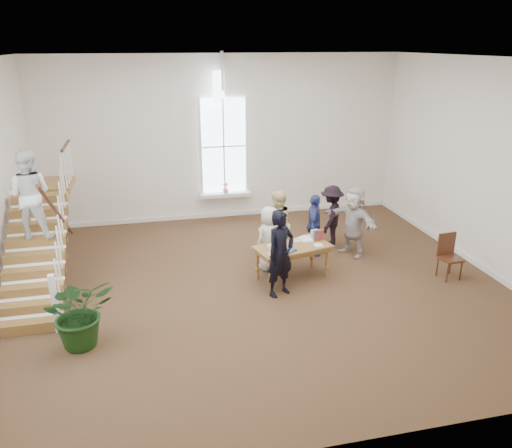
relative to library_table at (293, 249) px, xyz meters
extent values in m
plane|color=#4C301E|center=(-0.74, -0.18, -0.66)|extent=(10.00, 10.00, 0.00)
plane|color=white|center=(-0.74, 4.32, 1.59)|extent=(10.00, 0.00, 10.00)
plane|color=white|center=(-0.74, -4.68, 1.59)|extent=(10.00, 0.00, 10.00)
plane|color=white|center=(4.26, -0.18, 1.59)|extent=(0.00, 9.00, 9.00)
plane|color=white|center=(-0.74, -0.18, 3.84)|extent=(10.00, 10.00, 0.00)
cube|color=white|center=(-0.74, 4.14, 0.04)|extent=(1.45, 0.28, 0.10)
plane|color=white|center=(-0.74, 4.26, 1.39)|extent=(2.60, 0.00, 2.60)
plane|color=white|center=(-0.74, 4.26, 2.99)|extent=(0.60, 0.60, 0.85)
cube|color=white|center=(-0.74, 4.29, -0.60)|extent=(10.00, 0.04, 0.12)
imported|color=pink|center=(-0.74, 4.11, 0.24)|extent=(0.17, 0.17, 0.30)
cube|color=brown|center=(-5.09, -0.98, -0.56)|extent=(1.10, 0.30, 0.20)
cube|color=brown|center=(-5.09, -0.68, -0.36)|extent=(1.10, 0.30, 0.20)
cube|color=brown|center=(-5.09, -0.38, -0.16)|extent=(1.10, 0.30, 0.20)
cube|color=brown|center=(-5.09, -0.08, 0.04)|extent=(1.10, 0.30, 0.20)
cube|color=brown|center=(-5.09, 0.22, 0.24)|extent=(1.10, 0.30, 0.20)
cube|color=brown|center=(-5.09, 0.52, 0.44)|extent=(1.10, 0.30, 0.20)
cube|color=brown|center=(-5.09, 0.82, 0.64)|extent=(1.10, 0.30, 0.20)
cube|color=brown|center=(-5.09, 1.12, 0.84)|extent=(1.10, 0.30, 0.20)
cube|color=brown|center=(-5.09, 1.42, 1.04)|extent=(1.10, 0.30, 0.20)
cube|color=brown|center=(-5.09, 2.32, 1.08)|extent=(1.10, 1.20, 0.12)
cube|color=white|center=(-4.60, -1.13, -0.11)|extent=(0.10, 0.10, 1.10)
cylinder|color=#371C0F|center=(-4.59, 0.22, 1.09)|extent=(0.07, 2.74, 1.86)
imported|color=silver|center=(-5.09, 0.52, 1.41)|extent=(0.94, 0.79, 1.72)
cube|color=brown|center=(0.00, 0.00, 0.06)|extent=(1.72, 1.14, 0.05)
cube|color=brown|center=(0.00, 0.00, -0.02)|extent=(1.57, 0.99, 0.10)
cylinder|color=brown|center=(-0.60, -0.45, -0.32)|extent=(0.07, 0.07, 0.69)
cylinder|color=brown|center=(0.73, -0.12, -0.32)|extent=(0.07, 0.07, 0.69)
cylinder|color=brown|center=(-0.74, 0.12, -0.32)|extent=(0.07, 0.07, 0.69)
cylinder|color=brown|center=(0.59, 0.45, -0.32)|extent=(0.07, 0.07, 0.69)
cube|color=silver|center=(-0.40, -0.17, 0.10)|extent=(0.27, 0.28, 0.03)
cube|color=beige|center=(-0.34, -0.03, 0.10)|extent=(0.26, 0.28, 0.03)
cube|color=tan|center=(0.54, 0.35, 0.10)|extent=(0.27, 0.33, 0.03)
cube|color=silver|center=(-0.41, -0.02, 0.11)|extent=(0.25, 0.26, 0.06)
cube|color=#4C5972|center=(-0.10, -0.16, 0.10)|extent=(0.21, 0.30, 0.04)
cube|color=maroon|center=(-0.16, 0.08, 0.10)|extent=(0.28, 0.27, 0.03)
cube|color=white|center=(0.36, 0.14, 0.11)|extent=(0.24, 0.21, 0.06)
cube|color=#BFB299|center=(0.18, 0.24, 0.09)|extent=(0.26, 0.25, 0.02)
cube|color=silver|center=(0.36, 0.26, 0.11)|extent=(0.34, 0.36, 0.05)
cube|color=beige|center=(0.35, 0.24, 0.11)|extent=(0.24, 0.25, 0.05)
cube|color=tan|center=(-0.52, -0.40, 0.10)|extent=(0.23, 0.22, 0.04)
cube|color=silver|center=(0.51, -0.15, 0.10)|extent=(0.18, 0.20, 0.04)
cube|color=#4C5972|center=(-0.24, -0.29, 0.10)|extent=(0.29, 0.30, 0.04)
imported|color=black|center=(-0.45, -0.65, 0.23)|extent=(0.76, 0.66, 1.76)
imported|color=silver|center=(-0.35, 0.60, 0.06)|extent=(0.83, 0.71, 1.43)
imported|color=#F8E19B|center=(-0.05, 1.10, 0.16)|extent=(1.01, 0.99, 1.64)
imported|color=navy|center=(0.85, 1.10, 0.08)|extent=(0.66, 0.94, 1.48)
imported|color=black|center=(1.45, 1.55, 0.11)|extent=(1.01, 1.14, 1.53)
imported|color=beige|center=(1.75, 0.90, 0.18)|extent=(1.09, 1.61, 1.67)
imported|color=black|center=(-4.14, -1.63, -0.04)|extent=(1.35, 1.25, 1.24)
cube|color=#371C0F|center=(3.26, -0.77, -0.21)|extent=(0.45, 0.45, 0.05)
cube|color=#371C0F|center=(3.25, -0.58, 0.06)|extent=(0.42, 0.07, 0.50)
cylinder|color=#371C0F|center=(3.11, -0.95, -0.44)|extent=(0.04, 0.04, 0.44)
cylinder|color=#371C0F|center=(3.45, -0.92, -0.44)|extent=(0.04, 0.04, 0.44)
cylinder|color=#371C0F|center=(3.08, -0.61, -0.44)|extent=(0.04, 0.04, 0.44)
cylinder|color=#371C0F|center=(3.42, -0.58, -0.44)|extent=(0.04, 0.04, 0.44)
camera|label=1|loc=(-2.92, -9.27, 4.13)|focal=35.00mm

